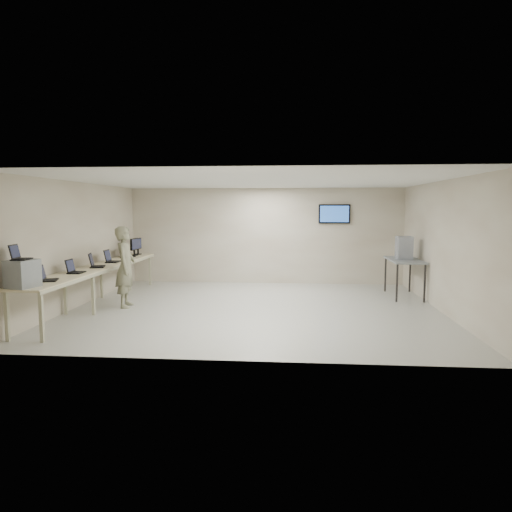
# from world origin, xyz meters

# --- Properties ---
(room) EXTENTS (8.01, 7.01, 2.81)m
(room) POSITION_xyz_m (0.03, 0.06, 1.41)
(room) COLOR #B3B3A0
(room) RESTS_ON ground
(workbench) EXTENTS (0.76, 6.00, 0.90)m
(workbench) POSITION_xyz_m (-3.59, 0.00, 0.83)
(workbench) COLOR beige
(workbench) RESTS_ON ground
(equipment_box) EXTENTS (0.48, 0.52, 0.47)m
(equipment_box) POSITION_xyz_m (-3.65, -2.75, 1.13)
(equipment_box) COLOR gray
(equipment_box) RESTS_ON workbench
(laptop_on_box) EXTENTS (0.31, 0.35, 0.25)m
(laptop_on_box) POSITION_xyz_m (-3.70, -2.75, 1.43)
(laptop_on_box) COLOR black
(laptop_on_box) RESTS_ON equipment_box
(laptop_0) EXTENTS (0.40, 0.43, 0.28)m
(laptop_0) POSITION_xyz_m (-3.64, -2.04, 0.97)
(laptop_0) COLOR black
(laptop_0) RESTS_ON workbench
(laptop_1) EXTENTS (0.31, 0.37, 0.28)m
(laptop_1) POSITION_xyz_m (-3.62, -1.05, 0.97)
(laptop_1) COLOR black
(laptop_1) RESTS_ON workbench
(laptop_2) EXTENTS (0.43, 0.47, 0.31)m
(laptop_2) POSITION_xyz_m (-3.59, -0.11, 0.98)
(laptop_2) COLOR black
(laptop_2) RESTS_ON workbench
(laptop_3) EXTENTS (0.34, 0.41, 0.31)m
(laptop_3) POSITION_xyz_m (-3.61, 0.83, 0.98)
(laptop_3) COLOR black
(laptop_3) RESTS_ON workbench
(laptop_4) EXTENTS (0.34, 0.41, 0.30)m
(laptop_4) POSITION_xyz_m (-3.65, 1.91, 0.98)
(laptop_4) COLOR black
(laptop_4) RESTS_ON workbench
(monitor_near) EXTENTS (0.21, 0.48, 0.48)m
(monitor_near) POSITION_xyz_m (-3.60, 2.44, 1.19)
(monitor_near) COLOR black
(monitor_near) RESTS_ON workbench
(monitor_far) EXTENTS (0.21, 0.47, 0.46)m
(monitor_far) POSITION_xyz_m (-3.60, 2.75, 1.18)
(monitor_far) COLOR black
(monitor_far) RESTS_ON workbench
(soldier) EXTENTS (0.53, 0.72, 1.81)m
(soldier) POSITION_xyz_m (-2.91, -0.06, 0.91)
(soldier) COLOR #666F51
(soldier) RESTS_ON ground
(side_table) EXTENTS (0.74, 1.58, 0.95)m
(side_table) POSITION_xyz_m (3.60, 1.68, 0.88)
(side_table) COLOR slate
(side_table) RESTS_ON ground
(storage_bins) EXTENTS (0.36, 0.40, 0.57)m
(storage_bins) POSITION_xyz_m (3.58, 1.68, 1.24)
(storage_bins) COLOR #939AAB
(storage_bins) RESTS_ON side_table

